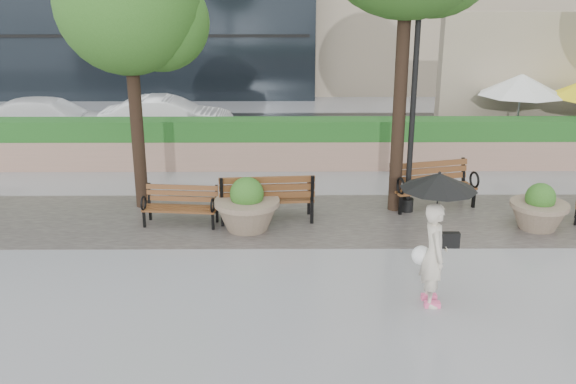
{
  "coord_description": "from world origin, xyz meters",
  "views": [
    {
      "loc": [
        -0.32,
        -9.93,
        4.95
      ],
      "look_at": [
        -0.24,
        1.58,
        1.1
      ],
      "focal_mm": 40.0,
      "sensor_mm": 36.0,
      "label": 1
    }
  ],
  "objects_px": {
    "car_right": "(168,118)",
    "lamppost": "(412,124)",
    "pedestrian": "(436,226)",
    "planter_left": "(247,209)",
    "bench_2": "(267,207)",
    "bench_1": "(181,214)",
    "bench_3": "(432,195)",
    "planter_right": "(539,211)",
    "car_left": "(52,121)"
  },
  "relations": [
    {
      "from": "bench_2",
      "to": "lamppost",
      "type": "relative_size",
      "value": 0.46
    },
    {
      "from": "bench_3",
      "to": "planter_right",
      "type": "distance_m",
      "value": 2.32
    },
    {
      "from": "bench_1",
      "to": "bench_2",
      "type": "distance_m",
      "value": 1.82
    },
    {
      "from": "lamppost",
      "to": "bench_2",
      "type": "bearing_deg",
      "value": -170.12
    },
    {
      "from": "car_left",
      "to": "bench_1",
      "type": "bearing_deg",
      "value": -144.69
    },
    {
      "from": "bench_2",
      "to": "planter_right",
      "type": "height_order",
      "value": "bench_2"
    },
    {
      "from": "car_left",
      "to": "lamppost",
      "type": "bearing_deg",
      "value": -122.65
    },
    {
      "from": "bench_1",
      "to": "pedestrian",
      "type": "bearing_deg",
      "value": -31.51
    },
    {
      "from": "bench_2",
      "to": "planter_left",
      "type": "height_order",
      "value": "planter_left"
    },
    {
      "from": "bench_2",
      "to": "bench_3",
      "type": "xyz_separation_m",
      "value": [
        3.72,
        0.8,
        -0.02
      ]
    },
    {
      "from": "bench_2",
      "to": "bench_3",
      "type": "height_order",
      "value": "bench_2"
    },
    {
      "from": "planter_left",
      "to": "pedestrian",
      "type": "xyz_separation_m",
      "value": [
        3.1,
        -3.17,
        0.87
      ]
    },
    {
      "from": "bench_1",
      "to": "bench_2",
      "type": "height_order",
      "value": "bench_2"
    },
    {
      "from": "bench_1",
      "to": "bench_3",
      "type": "xyz_separation_m",
      "value": [
        5.52,
        1.06,
        0.06
      ]
    },
    {
      "from": "car_left",
      "to": "planter_right",
      "type": "bearing_deg",
      "value": -120.81
    },
    {
      "from": "bench_1",
      "to": "pedestrian",
      "type": "xyz_separation_m",
      "value": [
        4.51,
        -3.43,
        1.07
      ]
    },
    {
      "from": "planter_left",
      "to": "car_left",
      "type": "xyz_separation_m",
      "value": [
        -6.53,
        7.47,
        0.26
      ]
    },
    {
      "from": "bench_2",
      "to": "lamppost",
      "type": "xyz_separation_m",
      "value": [
        3.11,
        0.54,
        1.67
      ]
    },
    {
      "from": "planter_right",
      "to": "pedestrian",
      "type": "relative_size",
      "value": 0.54
    },
    {
      "from": "planter_left",
      "to": "car_right",
      "type": "xyz_separation_m",
      "value": [
        -2.93,
        7.81,
        0.25
      ]
    },
    {
      "from": "bench_1",
      "to": "bench_2",
      "type": "bearing_deg",
      "value": 13.82
    },
    {
      "from": "bench_3",
      "to": "car_left",
      "type": "distance_m",
      "value": 12.3
    },
    {
      "from": "bench_3",
      "to": "bench_1",
      "type": "bearing_deg",
      "value": 176.36
    },
    {
      "from": "bench_1",
      "to": "bench_3",
      "type": "bearing_deg",
      "value": 16.54
    },
    {
      "from": "planter_left",
      "to": "planter_right",
      "type": "xyz_separation_m",
      "value": [
        6.02,
        0.0,
        -0.05
      ]
    },
    {
      "from": "planter_right",
      "to": "car_right",
      "type": "distance_m",
      "value": 11.88
    },
    {
      "from": "planter_right",
      "to": "car_left",
      "type": "bearing_deg",
      "value": 149.22
    },
    {
      "from": "bench_2",
      "to": "car_left",
      "type": "bearing_deg",
      "value": -49.67
    },
    {
      "from": "bench_2",
      "to": "planter_right",
      "type": "xyz_separation_m",
      "value": [
        5.63,
        -0.51,
        0.07
      ]
    },
    {
      "from": "planter_right",
      "to": "car_left",
      "type": "distance_m",
      "value": 14.6
    },
    {
      "from": "bench_2",
      "to": "planter_left",
      "type": "bearing_deg",
      "value": 48.52
    },
    {
      "from": "bench_1",
      "to": "planter_right",
      "type": "height_order",
      "value": "planter_right"
    },
    {
      "from": "car_right",
      "to": "lamppost",
      "type": "bearing_deg",
      "value": -138.5
    },
    {
      "from": "pedestrian",
      "to": "lamppost",
      "type": "bearing_deg",
      "value": -4.72
    },
    {
      "from": "planter_left",
      "to": "lamppost",
      "type": "relative_size",
      "value": 0.3
    },
    {
      "from": "car_right",
      "to": "pedestrian",
      "type": "distance_m",
      "value": 12.54
    },
    {
      "from": "lamppost",
      "to": "car_right",
      "type": "distance_m",
      "value": 9.42
    },
    {
      "from": "lamppost",
      "to": "pedestrian",
      "type": "bearing_deg",
      "value": -95.37
    },
    {
      "from": "planter_right",
      "to": "bench_1",
      "type": "bearing_deg",
      "value": 178.03
    },
    {
      "from": "planter_left",
      "to": "car_left",
      "type": "relative_size",
      "value": 0.28
    },
    {
      "from": "bench_3",
      "to": "planter_right",
      "type": "height_order",
      "value": "bench_3"
    },
    {
      "from": "bench_1",
      "to": "planter_left",
      "type": "bearing_deg",
      "value": -4.6
    },
    {
      "from": "bench_1",
      "to": "bench_2",
      "type": "xyz_separation_m",
      "value": [
        1.8,
        0.26,
        0.07
      ]
    },
    {
      "from": "car_left",
      "to": "pedestrian",
      "type": "relative_size",
      "value": 2.23
    },
    {
      "from": "bench_1",
      "to": "planter_left",
      "type": "distance_m",
      "value": 1.45
    },
    {
      "from": "bench_3",
      "to": "lamppost",
      "type": "bearing_deg",
      "value": -171.48
    },
    {
      "from": "pedestrian",
      "to": "car_left",
      "type": "bearing_deg",
      "value": 42.79
    },
    {
      "from": "planter_right",
      "to": "planter_left",
      "type": "bearing_deg",
      "value": -180.0
    },
    {
      "from": "lamppost",
      "to": "pedestrian",
      "type": "distance_m",
      "value": 4.29
    },
    {
      "from": "lamppost",
      "to": "bench_3",
      "type": "bearing_deg",
      "value": 23.01
    }
  ]
}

